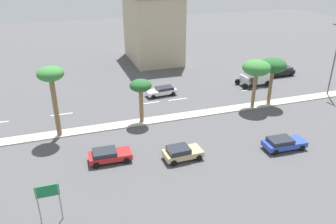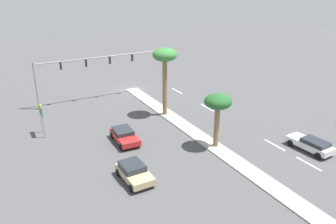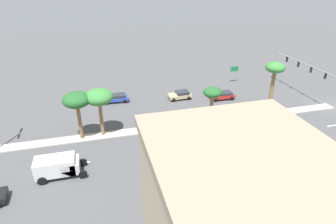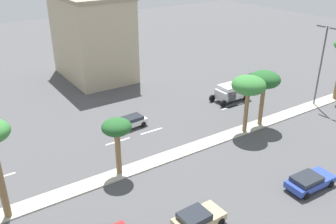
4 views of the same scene
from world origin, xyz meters
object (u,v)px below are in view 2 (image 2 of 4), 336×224
directional_road_sign (41,114)px  palm_tree_far (218,104)px  palm_tree_front (165,59)px  sedan_red_trailing (124,135)px  sedan_white_center (311,144)px  traffic_signal_gantry (73,73)px  sedan_tan_mid (134,172)px

directional_road_sign → palm_tree_far: 18.15m
directional_road_sign → palm_tree_far: (-14.43, 10.82, 2.09)m
directional_road_sign → palm_tree_front: (-13.94, 1.07, 4.41)m
directional_road_sign → sedan_red_trailing: size_ratio=0.77×
palm_tree_far → sedan_white_center: bearing=146.5°
sedan_white_center → sedan_red_trailing: bearing=-34.4°
traffic_signal_gantry → sedan_white_center: size_ratio=3.60×
sedan_white_center → sedan_tan_mid: bearing=-11.1°
traffic_signal_gantry → sedan_red_trailing: size_ratio=3.87×
sedan_red_trailing → palm_tree_far: bearing=144.8°
directional_road_sign → sedan_tan_mid: 13.57m
traffic_signal_gantry → sedan_red_trailing: 14.26m
directional_road_sign → sedan_red_trailing: directional_road_sign is taller
sedan_white_center → sedan_tan_mid: sedan_tan_mid is taller
palm_tree_far → sedan_red_trailing: palm_tree_far is taller
sedan_white_center → sedan_tan_mid: size_ratio=1.17×
sedan_tan_mid → traffic_signal_gantry: bearing=-91.4°
directional_road_sign → sedan_white_center: 27.15m
traffic_signal_gantry → palm_tree_front: palm_tree_front is taller
palm_tree_front → sedan_red_trailing: (7.00, 4.46, -6.12)m
palm_tree_far → palm_tree_front: bearing=-87.1°
traffic_signal_gantry → directional_road_sign: (5.53, 8.24, -1.71)m
palm_tree_front → sedan_tan_mid: bearing=52.0°
palm_tree_front → sedan_red_trailing: size_ratio=1.89×
traffic_signal_gantry → palm_tree_front: 12.83m
palm_tree_front → sedan_white_center: bearing=118.6°
directional_road_sign → sedan_tan_mid: (-5.02, 12.49, -1.68)m
directional_road_sign → palm_tree_front: size_ratio=0.41×
traffic_signal_gantry → sedan_tan_mid: traffic_signal_gantry is taller
sedan_white_center → traffic_signal_gantry: bearing=-55.6°
traffic_signal_gantry → directional_road_sign: size_ratio=5.00×
sedan_white_center → sedan_tan_mid: (16.97, -3.34, 0.04)m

